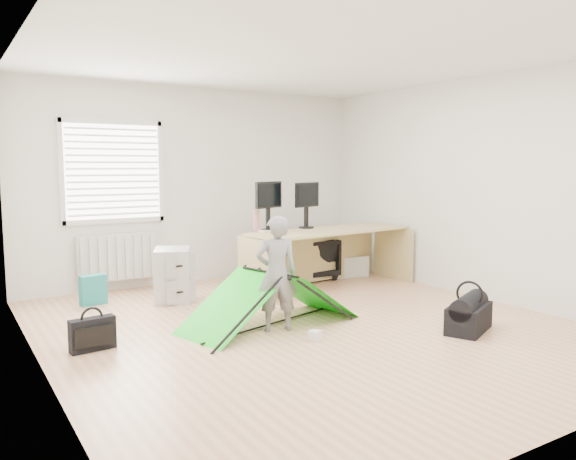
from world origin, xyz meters
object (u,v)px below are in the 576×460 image
duffel_bag (469,318)px  office_chair (311,258)px  laptop_bag (92,334)px  thermos (256,221)px  monitor_right (306,211)px  filing_cabinet (173,275)px  person (277,273)px  kite (270,299)px  desk (330,259)px  monitor_left (268,213)px  storage_crate (347,265)px

duffel_bag → office_chair: bearing=62.9°
laptop_bag → thermos: bearing=22.4°
monitor_right → thermos: monitor_right is taller
filing_cabinet → office_chair: bearing=28.8°
person → kite: (0.03, 0.18, -0.30)m
monitor_right → kite: 2.14m
kite → filing_cabinet: bearing=91.4°
desk → person: 2.07m
thermos → kite: size_ratio=0.16×
monitor_left → office_chair: size_ratio=0.74×
kite → thermos: bearing=51.0°
monitor_left → person: (-0.84, -1.61, -0.45)m
person → thermos: bearing=-95.1°
monitor_left → storage_crate: monitor_left is taller
filing_cabinet → monitor_left: 1.45m
desk → laptop_bag: bearing=-169.8°
monitor_left → office_chair: monitor_left is taller
monitor_right → kite: bearing=-152.6°
thermos → duffel_bag: size_ratio=0.46×
monitor_left → monitor_right: bearing=-20.5°
monitor_left → duffel_bag: (0.76, -2.64, -0.89)m
desk → laptop_bag: (-3.30, -0.96, -0.25)m
thermos → desk: bearing=-19.5°
filing_cabinet → storage_crate: bearing=25.7°
duffel_bag → person: bearing=122.7°
filing_cabinet → storage_crate: filing_cabinet is taller
kite → duffel_bag: 1.99m
monitor_left → monitor_right: (0.60, 0.00, -0.01)m
duffel_bag → kite: bearing=118.1°
person → duffel_bag: person is taller
monitor_right → office_chair: (0.30, 0.33, -0.71)m
filing_cabinet → thermos: thermos is taller
office_chair → duffel_bag: bearing=92.8°
kite → laptop_bag: kite is taller
monitor_left → filing_cabinet: bearing=154.0°
person → storage_crate: person is taller
person → filing_cabinet: bearing=-58.6°
office_chair → person: bearing=53.8°
desk → monitor_left: monitor_left is taller
monitor_right → thermos: bearing=160.9°
thermos → storage_crate: bearing=7.8°
monitor_left → duffel_bag: monitor_left is taller
laptop_bag → duffel_bag: (3.29, -1.37, -0.02)m
desk → monitor_right: monitor_right is taller
monitor_right → office_chair: monitor_right is taller
monitor_left → laptop_bag: monitor_left is taller
person → laptop_bag: 1.78m
desk → kite: 1.94m
monitor_right → kite: size_ratio=0.26×
kite → person: bearing=-113.3°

